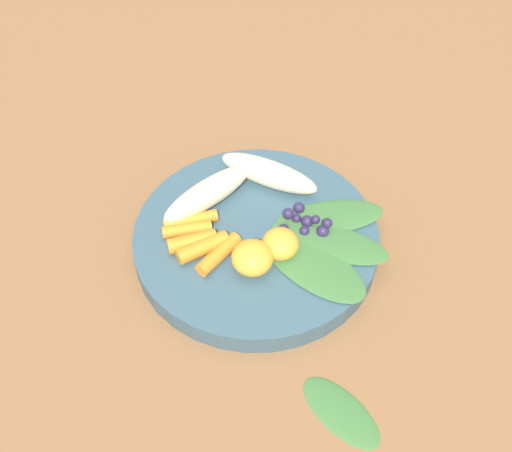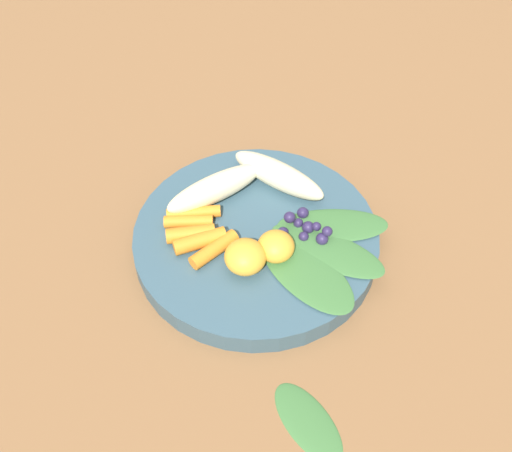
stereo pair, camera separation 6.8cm
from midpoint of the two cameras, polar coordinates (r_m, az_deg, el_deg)
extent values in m
plane|color=brown|center=(0.71, -2.74, -2.13)|extent=(2.40, 2.40, 0.00)
cylinder|color=#385666|center=(0.70, -2.78, -1.43)|extent=(0.29, 0.29, 0.03)
ellipsoid|color=beige|center=(0.71, -7.38, 3.03)|extent=(0.11, 0.12, 0.03)
ellipsoid|color=beige|center=(0.73, -1.46, 4.99)|extent=(0.13, 0.08, 0.03)
ellipsoid|color=#F4A833|center=(0.66, -0.59, -1.90)|extent=(0.04, 0.04, 0.03)
ellipsoid|color=#F4A833|center=(0.64, -3.10, -3.27)|extent=(0.05, 0.05, 0.03)
cylinder|color=orange|center=(0.70, -9.12, 0.42)|extent=(0.06, 0.03, 0.01)
cylinder|color=orange|center=(0.69, -9.48, -0.49)|extent=(0.06, 0.03, 0.01)
cylinder|color=orange|center=(0.68, -9.07, -1.65)|extent=(0.06, 0.04, 0.02)
cylinder|color=orange|center=(0.67, -8.08, -2.23)|extent=(0.06, 0.05, 0.02)
cylinder|color=orange|center=(0.66, -6.57, -2.89)|extent=(0.05, 0.06, 0.02)
sphere|color=#2D234C|center=(0.69, 2.06, 0.27)|extent=(0.01, 0.01, 0.01)
sphere|color=#2D234C|center=(0.70, 1.43, 1.61)|extent=(0.01, 0.01, 0.01)
sphere|color=#2D234C|center=(0.68, 1.88, -0.38)|extent=(0.01, 0.01, 0.01)
sphere|color=#2D234C|center=(0.68, 3.52, -0.76)|extent=(0.01, 0.01, 0.01)
sphere|color=#2D234C|center=(0.69, 2.16, 0.28)|extent=(0.01, 0.01, 0.01)
sphere|color=#2D234C|center=(0.68, 2.97, 0.47)|extent=(0.01, 0.01, 0.01)
sphere|color=#2D234C|center=(0.68, -0.14, -0.19)|extent=(0.01, 0.01, 0.01)
sphere|color=#2D234C|center=(0.68, 4.07, 0.11)|extent=(0.01, 0.01, 0.01)
sphere|color=#2D234C|center=(0.69, 1.14, 0.59)|extent=(0.01, 0.01, 0.01)
sphere|color=#2D234C|center=(0.68, 3.65, -0.88)|extent=(0.01, 0.01, 0.01)
sphere|color=#2D234C|center=(0.68, 0.29, 1.04)|extent=(0.01, 0.01, 0.01)
ellipsoid|color=#3D7038|center=(0.66, 2.60, -3.98)|extent=(0.15, 0.13, 0.01)
ellipsoid|color=#3D7038|center=(0.68, 4.25, -1.67)|extent=(0.15, 0.09, 0.01)
ellipsoid|color=#3D7038|center=(0.70, 4.42, 0.74)|extent=(0.14, 0.08, 0.01)
ellipsoid|color=#3D7038|center=(0.60, 4.88, -17.62)|extent=(0.10, 0.10, 0.01)
camera|label=1|loc=(0.03, -92.87, -3.31)|focal=41.35mm
camera|label=2|loc=(0.03, 87.13, 3.31)|focal=41.35mm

